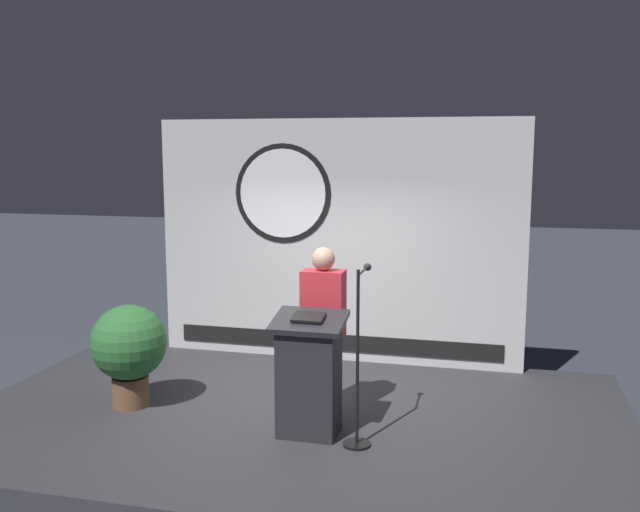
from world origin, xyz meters
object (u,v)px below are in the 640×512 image
at_px(podium, 309,375).
at_px(speaker_person, 323,331).
at_px(microphone_stand, 359,382).
at_px(potted_plant, 129,347).

relative_size(podium, speaker_person, 0.68).
height_order(podium, speaker_person, speaker_person).
distance_m(podium, speaker_person, 0.56).
height_order(microphone_stand, potted_plant, microphone_stand).
height_order(podium, potted_plant, podium).
bearing_deg(potted_plant, podium, -7.22).
distance_m(podium, potted_plant, 1.92).
bearing_deg(podium, microphone_stand, -10.97).
bearing_deg(microphone_stand, podium, 169.03).
relative_size(podium, potted_plant, 1.09).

